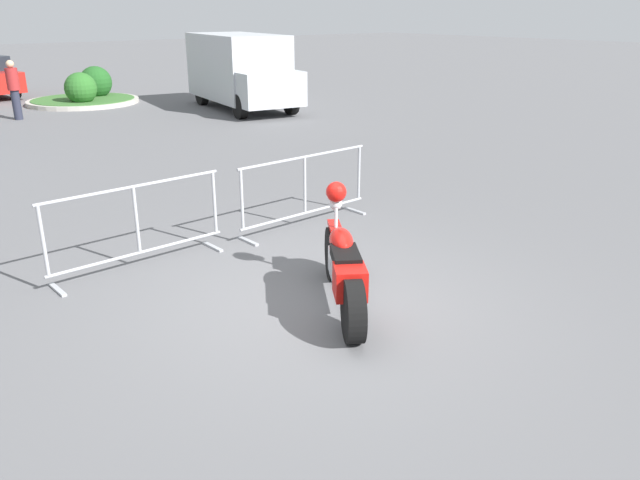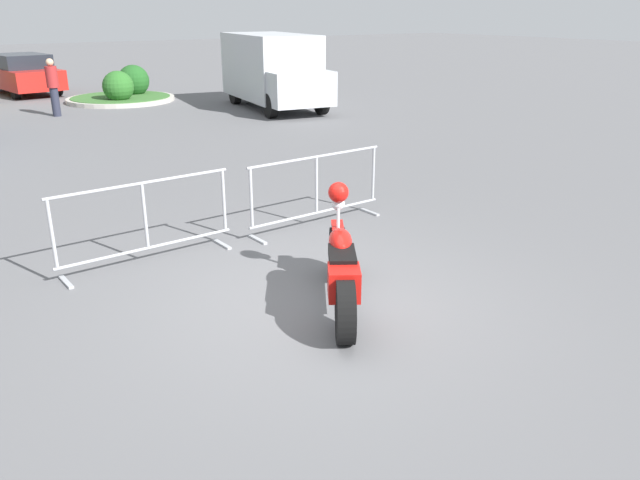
% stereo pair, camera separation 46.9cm
% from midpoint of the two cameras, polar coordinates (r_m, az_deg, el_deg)
% --- Properties ---
extents(ground_plane, '(120.00, 120.00, 0.00)m').
position_cam_midpoint_polar(ground_plane, '(6.93, -2.75, -5.80)').
color(ground_plane, '#5B5B5E').
extents(motorcycle, '(1.32, 1.91, 1.22)m').
position_cam_midpoint_polar(motorcycle, '(6.68, 0.12, -2.45)').
color(motorcycle, black).
rests_on(motorcycle, ground).
extents(crowd_barrier_near, '(2.33, 0.55, 1.07)m').
position_cam_midpoint_polar(crowd_barrier_near, '(8.04, -18.00, 1.23)').
color(crowd_barrier_near, '#9EA0A5').
rests_on(crowd_barrier_near, ground).
extents(crowd_barrier_far, '(2.33, 0.55, 1.07)m').
position_cam_midpoint_polar(crowd_barrier_far, '(9.19, -2.87, 4.57)').
color(crowd_barrier_far, '#9EA0A5').
rests_on(crowd_barrier_far, ground).
extents(delivery_van, '(2.68, 5.24, 2.31)m').
position_cam_midpoint_polar(delivery_van, '(20.82, -7.94, 15.19)').
color(delivery_van, '#B2B7BC').
rests_on(delivery_van, ground).
extents(pedestrian, '(0.47, 0.47, 1.69)m').
position_cam_midpoint_polar(pedestrian, '(20.65, -26.81, 12.33)').
color(pedestrian, '#262838').
rests_on(pedestrian, ground).
extents(planter_island, '(3.68, 3.68, 1.17)m').
position_cam_midpoint_polar(planter_island, '(23.52, -21.11, 12.48)').
color(planter_island, '#ADA89E').
rests_on(planter_island, ground).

